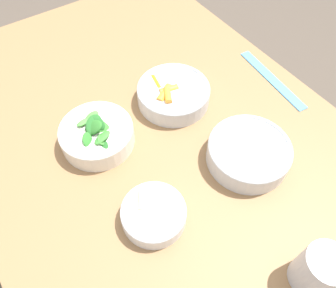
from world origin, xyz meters
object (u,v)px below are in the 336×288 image
Objects in this scene: bowl_beans_hotdog at (248,153)px; ruler at (272,79)px; bowl_carrots at (173,94)px; cup at (318,270)px; bowl_cookies at (154,214)px; bowl_greens at (97,134)px.

bowl_beans_hotdog is 0.29m from ruler.
cup reaches higher than bowl_carrots.
bowl_cookies is at bearing -146.16° from cup.
bowl_cookies is (0.24, 0.00, -0.01)m from bowl_greens.
bowl_carrots is 0.72× the size of ruler.
bowl_beans_hotdog reaches higher than ruler.
bowl_cookies is (0.25, -0.22, -0.00)m from bowl_carrots.
bowl_greens is 0.24m from bowl_cookies.
cup is (0.51, 0.18, 0.02)m from bowl_greens.
bowl_greens is at bearing -178.92° from bowl_cookies.
bowl_carrots is at bearing 174.80° from cup.
bowl_beans_hotdog is (0.25, 0.04, -0.00)m from bowl_carrots.
cup is (0.43, -0.33, 0.05)m from ruler.
bowl_greens reaches higher than bowl_beans_hotdog.
bowl_greens is at bearing -132.31° from bowl_beans_hotdog.
bowl_carrots reaches higher than bowl_beans_hotdog.
bowl_carrots is at bearing 138.74° from bowl_cookies.
bowl_beans_hotdog is at bearing 90.56° from bowl_cookies.
bowl_cookies is 1.27× the size of cup.
cup is at bearing -17.46° from bowl_beans_hotdog.
bowl_carrots is 0.34m from bowl_cookies.
bowl_cookies is at bearing -89.44° from bowl_beans_hotdog.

